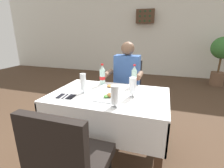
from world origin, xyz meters
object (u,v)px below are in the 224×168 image
at_px(beer_glass_left, 133,87).
at_px(beer_glass_right, 115,96).
at_px(beer_glass_middle, 83,83).
at_px(seated_diner_far, 126,80).
at_px(main_dining_table, 109,108).
at_px(plate_far_diner, 110,87).
at_px(potted_plant_corner, 222,54).
at_px(cola_bottle_primary, 134,77).
at_px(wall_bottle_rack, 145,16).
at_px(napkin_cutlery_set, 66,96).
at_px(chair_near_camera_side, 71,162).
at_px(chair_far_diner_seat, 126,88).
at_px(cola_bottle_secondary, 102,76).
at_px(plate_near_camera, 109,97).

xyz_separation_m(beer_glass_left, beer_glass_right, (-0.10, -0.29, -0.00)).
bearing_deg(beer_glass_middle, seated_diner_far, 68.24).
relative_size(beer_glass_left, beer_glass_middle, 0.95).
height_order(main_dining_table, plate_far_diner, plate_far_diner).
xyz_separation_m(main_dining_table, beer_glass_middle, (-0.27, -0.06, 0.28)).
xyz_separation_m(beer_glass_left, potted_plant_corner, (1.70, 3.47, 0.00)).
relative_size(cola_bottle_primary, wall_bottle_rack, 0.48).
distance_m(main_dining_table, napkin_cutlery_set, 0.48).
relative_size(chair_near_camera_side, beer_glass_left, 4.77).
xyz_separation_m(chair_far_diner_seat, seated_diner_far, (0.03, -0.11, 0.16)).
height_order(cola_bottle_primary, cola_bottle_secondary, cola_bottle_primary).
distance_m(beer_glass_right, potted_plant_corner, 4.17).
relative_size(beer_glass_middle, beer_glass_right, 1.09).
bearing_deg(main_dining_table, beer_glass_middle, -168.62).
height_order(plate_near_camera, beer_glass_left, beer_glass_left).
xyz_separation_m(main_dining_table, beer_glass_left, (0.25, -0.01, 0.27)).
bearing_deg(beer_glass_left, beer_glass_middle, -175.25).
bearing_deg(plate_near_camera, seated_diner_far, 90.91).
relative_size(main_dining_table, plate_far_diner, 5.39).
xyz_separation_m(chair_near_camera_side, beer_glass_right, (0.15, 0.50, 0.30)).
distance_m(plate_far_diner, cola_bottle_secondary, 0.20).
bearing_deg(beer_glass_middle, cola_bottle_secondary, 75.86).
xyz_separation_m(plate_near_camera, potted_plant_corner, (1.91, 3.58, 0.09)).
height_order(chair_far_diner_seat, beer_glass_middle, chair_far_diner_seat).
relative_size(seated_diner_far, napkin_cutlery_set, 6.50).
relative_size(beer_glass_right, cola_bottle_primary, 0.73).
xyz_separation_m(napkin_cutlery_set, wall_bottle_rack, (0.23, 4.27, 1.13)).
relative_size(plate_far_diner, cola_bottle_secondary, 0.86).
height_order(seated_diner_far, plate_near_camera, seated_diner_far).
height_order(main_dining_table, plate_near_camera, plate_near_camera).
distance_m(napkin_cutlery_set, wall_bottle_rack, 4.42).
relative_size(plate_near_camera, napkin_cutlery_set, 1.24).
bearing_deg(chair_near_camera_side, beer_glass_right, 73.24).
height_order(cola_bottle_primary, potted_plant_corner, potted_plant_corner).
height_order(cola_bottle_primary, napkin_cutlery_set, cola_bottle_primary).
bearing_deg(cola_bottle_secondary, main_dining_table, -57.35).
bearing_deg(plate_far_diner, chair_near_camera_side, -87.14).
height_order(plate_near_camera, cola_bottle_primary, cola_bottle_primary).
distance_m(plate_far_diner, cola_bottle_primary, 0.31).
height_order(chair_near_camera_side, beer_glass_left, chair_near_camera_side).
bearing_deg(napkin_cutlery_set, beer_glass_left, 17.51).
xyz_separation_m(main_dining_table, cola_bottle_primary, (0.20, 0.34, 0.29)).
xyz_separation_m(main_dining_table, seated_diner_far, (0.03, 0.70, 0.13)).
xyz_separation_m(seated_diner_far, wall_bottle_rack, (-0.18, 3.36, 1.17)).
bearing_deg(beer_glass_middle, chair_near_camera_side, -69.91).
bearing_deg(beer_glass_middle, chair_far_diner_seat, 72.31).
bearing_deg(beer_glass_middle, beer_glass_right, -29.80).
xyz_separation_m(chair_near_camera_side, plate_near_camera, (0.04, 0.68, 0.21)).
distance_m(chair_near_camera_side, beer_glass_middle, 0.86).
bearing_deg(chair_near_camera_side, main_dining_table, 90.00).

